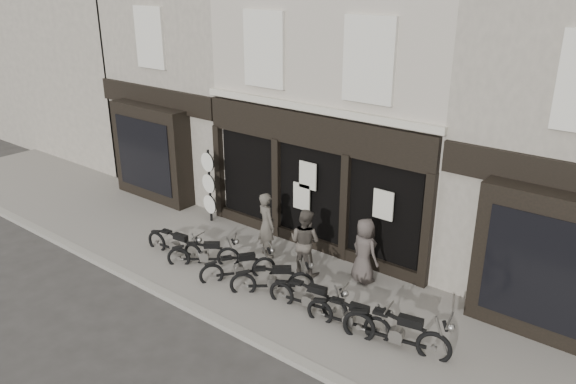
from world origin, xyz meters
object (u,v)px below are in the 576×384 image
Objects in this scene: motorcycle_1 at (204,256)px; motorcycle_4 at (309,300)px; advert_sign_post at (209,189)px; man_left at (267,225)px; motorcycle_6 at (397,334)px; man_centre at (305,242)px; man_right at (364,251)px; motorcycle_5 at (349,319)px; motorcycle_2 at (239,269)px; motorcycle_0 at (175,246)px; motorcycle_3 at (273,282)px.

motorcycle_1 is 0.81× the size of motorcycle_4.
man_left is at bearing -5.58° from advert_sign_post.
motorcycle_6 is at bearing -39.09° from motorcycle_1.
man_right is (1.40, 0.55, -0.03)m from man_centre.
motorcycle_5 is (4.55, -0.08, 0.01)m from motorcycle_1.
motorcycle_6 is at bearing -7.99° from advert_sign_post.
man_right reaches higher than motorcycle_6.
motorcycle_2 is at bearing 167.70° from motorcycle_6.
motorcycle_5 is 1.08× the size of man_left.
man_left is 1.36m from man_centre.
motorcycle_1 is (1.01, 0.12, -0.01)m from motorcycle_0.
man_centre is at bearing 17.51° from motorcycle_0.
man_right is (-0.83, 1.94, 0.58)m from motorcycle_5.
motorcycle_2 is at bearing 54.06° from man_right.
man_centre is (3.32, 1.42, 0.61)m from motorcycle_0.
motorcycle_4 reaches higher than motorcycle_5.
advert_sign_post reaches higher than motorcycle_4.
motorcycle_6 is (2.23, -0.00, 0.06)m from motorcycle_4.
motorcycle_3 is at bearing 166.72° from motorcycle_5.
motorcycle_3 is at bearing -2.49° from motorcycle_0.
motorcycle_2 is 0.84× the size of motorcycle_4.
man_right is (2.51, 1.82, 0.59)m from motorcycle_2.
motorcycle_3 is 1.38m from man_centre.
advert_sign_post is at bearing 114.40° from motorcycle_3.
man_right is (4.72, 1.97, 0.58)m from motorcycle_0.
motorcycle_0 is 0.87× the size of motorcycle_6.
motorcycle_0 is at bearing 19.04° from man_centre.
advert_sign_post is at bearing 93.05° from motorcycle_2.
motorcycle_6 is at bearing -4.83° from motorcycle_0.
motorcycle_4 is 2.92m from man_left.
motorcycle_1 is at bearing -39.96° from advert_sign_post.
man_centre is at bearing 146.77° from motorcycle_6.
motorcycle_5 is 0.81× the size of advert_sign_post.
motorcycle_6 is at bearing -174.94° from man_left.
motorcycle_5 is at bearing -43.73° from motorcycle_3.
motorcycle_2 is 1.54m from man_left.
motorcycle_2 is at bearing 169.25° from motorcycle_4.
motorcycle_4 is (4.43, 0.09, 0.00)m from motorcycle_0.
motorcycle_2 is 0.69× the size of advert_sign_post.
motorcycle_4 is at bearing 168.41° from motorcycle_6.
motorcycle_2 is 0.99× the size of motorcycle_3.
motorcycle_4 is 0.82× the size of advert_sign_post.
motorcycle_1 is 0.96× the size of man_right.
motorcycle_5 is at bearing 131.31° from man_right.
motorcycle_1 is at bearing 141.48° from motorcycle_3.
advert_sign_post is (-1.89, 2.06, 0.81)m from motorcycle_1.
motorcycle_3 reaches higher than motorcycle_1.
motorcycle_1 is at bearing 170.27° from motorcycle_4.
motorcycle_1 is 4.20m from man_right.
man_left is (-0.24, 1.37, 0.66)m from motorcycle_2.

